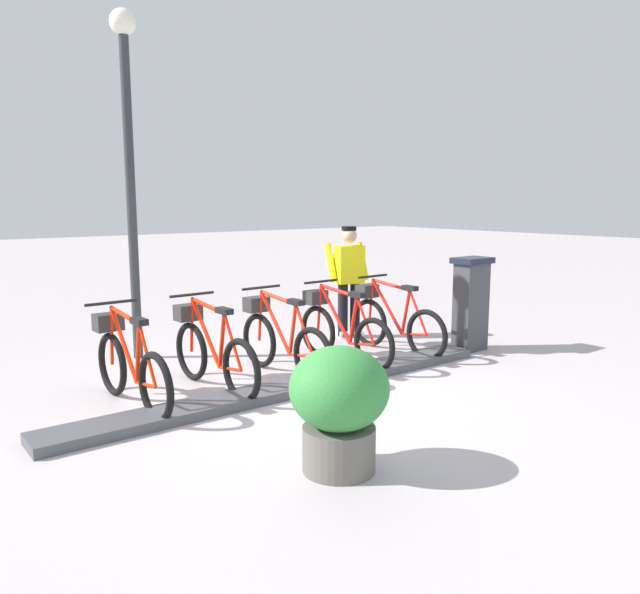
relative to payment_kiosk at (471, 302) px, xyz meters
The scene contains 11 objects.
ground_plane 3.06m from the payment_kiosk, 91.02° to the left, with size 60.00×60.00×0.00m, color #ACA1A3.
dock_rail_base 3.05m from the payment_kiosk, 91.02° to the left, with size 0.44×5.35×0.10m, color #47474C.
payment_kiosk is the anchor object (origin of this frame).
bike_docked_0 1.10m from the payment_kiosk, 57.94° to the left, with size 1.72×0.54×1.02m.
bike_docked_1 1.93m from the payment_kiosk, 72.59° to the left, with size 1.72×0.54×1.02m.
bike_docked_2 2.80m from the payment_kiosk, 78.19° to the left, with size 1.72×0.54×1.02m.
bike_docked_3 3.70m from the payment_kiosk, 81.08° to the left, with size 1.72×0.54×1.02m.
bike_docked_4 4.60m from the payment_kiosk, 82.84° to the left, with size 1.72×0.54×1.02m.
worker_near_rack 1.84m from the payment_kiosk, 25.29° to the left, with size 0.57×0.69×1.66m.
lamp_post 4.94m from the payment_kiosk, 57.84° to the left, with size 0.32×0.32×4.33m.
planter_bush 4.27m from the payment_kiosk, 115.92° to the left, with size 0.76×0.76×0.97m.
Camera 1 is at (-5.26, 3.68, 2.05)m, focal length 34.58 mm.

